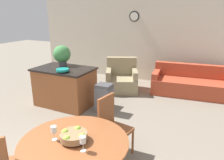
% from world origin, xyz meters
% --- Properties ---
extents(wall_back, '(8.00, 0.09, 2.70)m').
position_xyz_m(wall_back, '(-0.00, 5.73, 1.35)').
color(wall_back, beige).
rests_on(wall_back, ground_plane).
extents(dining_table, '(1.31, 1.31, 0.72)m').
position_xyz_m(dining_table, '(0.62, 0.75, 0.56)').
color(dining_table, brown).
rests_on(dining_table, ground_plane).
extents(dining_chair_far_side, '(0.49, 0.49, 0.97)m').
position_xyz_m(dining_chair_far_side, '(0.69, 1.64, 0.53)').
color(dining_chair_far_side, brown).
rests_on(dining_chair_far_side, ground_plane).
extents(fruit_bowl, '(0.33, 0.33, 0.13)m').
position_xyz_m(fruit_bowl, '(0.62, 0.75, 0.79)').
color(fruit_bowl, olive).
rests_on(fruit_bowl, dining_table).
extents(wine_glass_left, '(0.07, 0.07, 0.18)m').
position_xyz_m(wine_glass_left, '(0.40, 0.67, 0.86)').
color(wine_glass_left, silver).
rests_on(wine_glass_left, dining_table).
extents(wine_glass_right, '(0.07, 0.07, 0.18)m').
position_xyz_m(wine_glass_right, '(0.83, 0.63, 0.86)').
color(wine_glass_right, silver).
rests_on(wine_glass_right, dining_table).
extents(kitchen_island, '(1.37, 0.91, 0.92)m').
position_xyz_m(kitchen_island, '(-1.18, 2.91, 0.46)').
color(kitchen_island, brown).
rests_on(kitchen_island, ground_plane).
extents(teal_bowl, '(0.28, 0.28, 0.07)m').
position_xyz_m(teal_bowl, '(-1.00, 2.63, 0.96)').
color(teal_bowl, teal).
rests_on(teal_bowl, kitchen_island).
extents(potted_plant, '(0.42, 0.42, 0.50)m').
position_xyz_m(potted_plant, '(-1.37, 3.12, 1.19)').
color(potted_plant, '#4C4C51').
rests_on(potted_plant, kitchen_island).
extents(trash_bin, '(0.35, 0.31, 0.66)m').
position_xyz_m(trash_bin, '(-0.13, 2.95, 0.33)').
color(trash_bin, '#56565B').
rests_on(trash_bin, ground_plane).
extents(couch, '(2.11, 1.07, 0.79)m').
position_xyz_m(couch, '(1.48, 4.98, 0.28)').
color(couch, '#B24228').
rests_on(couch, ground_plane).
extents(armchair, '(1.15, 1.15, 0.92)m').
position_xyz_m(armchair, '(-0.36, 4.46, 0.31)').
color(armchair, '#998966').
rests_on(armchair, ground_plane).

